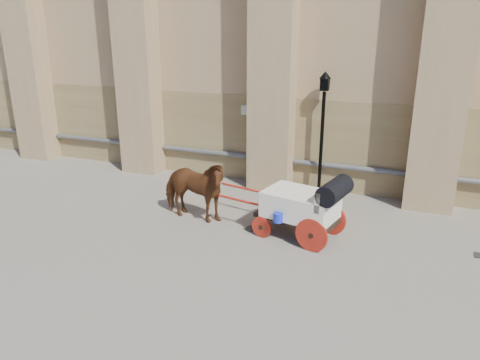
% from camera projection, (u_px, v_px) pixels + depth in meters
% --- Properties ---
extents(ground, '(90.00, 90.00, 0.00)m').
position_uv_depth(ground, '(264.00, 234.00, 12.45)').
color(ground, '#6E665A').
rests_on(ground, ground).
extents(horse, '(2.25, 1.16, 1.83)m').
position_uv_depth(horse, '(193.00, 189.00, 13.05)').
color(horse, brown).
rests_on(horse, ground).
extents(carriage, '(4.09, 1.85, 1.73)m').
position_uv_depth(carriage, '(305.00, 204.00, 11.95)').
color(carriage, black).
rests_on(carriage, ground).
extents(street_lamp, '(0.37, 0.37, 3.93)m').
position_uv_depth(street_lamp, '(322.00, 130.00, 14.72)').
color(street_lamp, black).
rests_on(street_lamp, ground).
extents(drain_grate_near, '(0.41, 0.41, 0.01)m').
position_uv_depth(drain_grate_near, '(251.00, 229.00, 12.75)').
color(drain_grate_near, black).
rests_on(drain_grate_near, ground).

